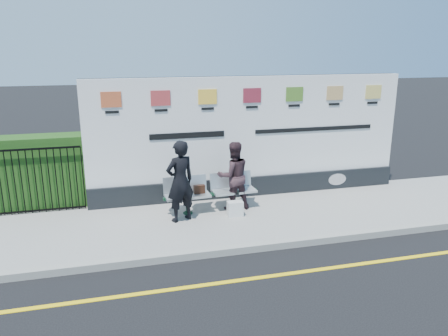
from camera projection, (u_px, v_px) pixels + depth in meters
The scene contains 12 objects.
ground at pixel (289, 274), 7.60m from camera, with size 80.00×80.00×0.00m, color black.
pavement at pixel (246, 218), 9.91m from camera, with size 14.00×3.00×0.12m, color gray.
kerb at pixel (269, 246), 8.51m from camera, with size 14.00×0.18×0.14m, color gray.
yellow_line at pixel (289, 274), 7.60m from camera, with size 14.00×0.10×0.01m, color yellow.
billboard at pixel (250, 145), 10.92m from camera, with size 8.00×0.30×3.00m.
hedge at pixel (38, 172), 10.24m from camera, with size 2.35×0.70×1.70m, color #204715.
railing at pixel (36, 181), 9.85m from camera, with size 2.05×0.06×1.54m, color black, non-canonical shape.
bench at pixel (211, 201), 10.11m from camera, with size 2.13×0.56×0.46m, color #B3B9BC, non-canonical shape.
woman_left at pixel (180, 181), 9.37m from camera, with size 0.66×0.43×1.80m, color black.
woman_right at pixel (233, 176), 10.10m from camera, with size 0.78×0.61×1.61m, color #352328.
handbag_brown at pixel (199, 189), 9.94m from camera, with size 0.25×0.11×0.19m, color black.
carrier_bag_white at pixel (235, 209), 9.81m from camera, with size 0.34×0.21×0.34m, color silver.
Camera 1 is at (-2.79, -6.31, 3.85)m, focal length 35.00 mm.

